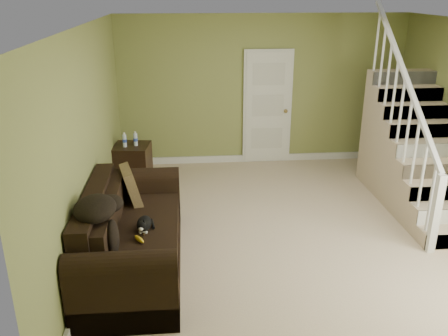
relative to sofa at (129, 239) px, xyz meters
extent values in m
cube|color=tan|center=(2.02, 0.65, -0.36)|extent=(5.00, 5.50, 0.01)
cube|color=white|center=(2.02, 0.65, 2.24)|extent=(5.00, 5.50, 0.01)
cube|color=#88924E|center=(2.02, 3.40, 0.94)|extent=(5.00, 0.04, 2.60)
cube|color=#88924E|center=(2.02, -2.10, 0.94)|extent=(5.00, 0.04, 2.60)
cube|color=#88924E|center=(-0.48, 0.65, 0.94)|extent=(0.04, 5.50, 2.60)
cube|color=white|center=(2.02, 3.37, -0.30)|extent=(5.00, 0.04, 0.12)
cube|color=white|center=(-0.45, 0.65, -0.30)|extent=(0.04, 5.50, 0.12)
cube|color=white|center=(2.12, 3.37, 0.65)|extent=(0.86, 0.05, 2.02)
cube|color=white|center=(2.12, 3.35, 0.64)|extent=(0.78, 0.04, 1.96)
sphere|color=olive|center=(2.44, 3.30, 0.59)|extent=(0.07, 0.07, 0.07)
cylinder|color=white|center=(3.57, 0.19, 0.29)|extent=(0.04, 0.04, 0.90)
cylinder|color=white|center=(3.57, 0.46, 0.49)|extent=(0.04, 0.04, 0.90)
cube|color=tan|center=(4.02, 0.73, -0.06)|extent=(1.00, 0.27, 0.60)
cylinder|color=white|center=(3.57, 0.73, 0.69)|extent=(0.04, 0.04, 0.90)
cube|color=tan|center=(4.02, 1.00, 0.04)|extent=(1.00, 0.27, 0.80)
cylinder|color=white|center=(3.57, 1.00, 0.89)|extent=(0.04, 0.04, 0.90)
cube|color=tan|center=(4.02, 1.27, 0.14)|extent=(1.00, 0.27, 1.00)
cylinder|color=white|center=(3.57, 1.27, 1.09)|extent=(0.04, 0.04, 0.90)
cube|color=tan|center=(4.02, 1.54, 0.24)|extent=(1.00, 0.27, 1.20)
cylinder|color=white|center=(3.57, 1.54, 1.29)|extent=(0.04, 0.04, 0.90)
cube|color=tan|center=(4.02, 1.81, 0.34)|extent=(1.00, 0.27, 1.40)
cylinder|color=white|center=(3.57, 1.81, 1.49)|extent=(0.04, 0.04, 0.90)
cube|color=tan|center=(4.02, 2.08, 0.44)|extent=(1.00, 0.27, 1.60)
cylinder|color=white|center=(3.57, 2.08, 1.69)|extent=(0.04, 0.04, 0.90)
cube|color=tan|center=(4.02, 2.35, 0.54)|extent=(1.00, 0.27, 1.80)
cylinder|color=white|center=(3.57, 2.35, 1.89)|extent=(0.04, 0.04, 0.90)
cube|color=white|center=(3.57, 0.03, 0.14)|extent=(0.09, 0.09, 1.00)
cube|color=white|center=(3.57, 1.27, 1.54)|extent=(0.06, 2.46, 1.84)
cube|color=black|center=(0.05, 0.00, -0.22)|extent=(1.02, 2.36, 0.27)
cube|color=black|center=(0.16, 0.00, 0.03)|extent=(0.77, 1.78, 0.24)
cube|color=black|center=(0.05, -1.04, -0.02)|extent=(1.02, 0.27, 0.66)
cube|color=black|center=(0.05, 1.04, -0.02)|extent=(1.02, 0.27, 0.66)
cylinder|color=black|center=(0.05, -1.04, 0.31)|extent=(1.02, 0.27, 0.27)
cylinder|color=black|center=(0.05, 1.04, 0.31)|extent=(1.02, 0.27, 0.27)
cube|color=black|center=(-0.35, 0.00, 0.24)|extent=(0.21, 1.82, 0.68)
cube|color=black|center=(-0.18, 0.00, 0.33)|extent=(0.15, 1.76, 0.38)
cube|color=black|center=(-0.20, 2.46, -0.02)|extent=(0.61, 0.61, 0.66)
cylinder|color=white|center=(-0.29, 2.40, 0.41)|extent=(0.06, 0.06, 0.20)
cylinder|color=blue|center=(-0.29, 2.40, 0.41)|extent=(0.07, 0.07, 0.05)
cylinder|color=white|center=(-0.29, 2.40, 0.52)|extent=(0.03, 0.03, 0.03)
cylinder|color=white|center=(-0.12, 2.44, 0.41)|extent=(0.06, 0.06, 0.20)
cylinder|color=blue|center=(-0.12, 2.44, 0.41)|extent=(0.07, 0.07, 0.05)
cylinder|color=white|center=(-0.12, 2.44, 0.52)|extent=(0.03, 0.03, 0.03)
ellipsoid|color=black|center=(0.18, -0.07, 0.22)|extent=(0.18, 0.29, 0.15)
ellipsoid|color=white|center=(0.18, -0.14, 0.20)|extent=(0.10, 0.12, 0.08)
sphere|color=black|center=(0.18, -0.22, 0.28)|extent=(0.11, 0.11, 0.10)
ellipsoid|color=white|center=(0.18, -0.26, 0.26)|extent=(0.06, 0.05, 0.05)
cone|color=black|center=(0.16, -0.21, 0.33)|extent=(0.04, 0.04, 0.04)
cone|color=black|center=(0.21, -0.21, 0.33)|extent=(0.04, 0.04, 0.04)
cylinder|color=black|center=(0.26, 0.03, 0.17)|extent=(0.06, 0.21, 0.03)
ellipsoid|color=gold|center=(0.15, -0.33, 0.18)|extent=(0.14, 0.18, 0.05)
cube|color=#49311D|center=(-0.02, 0.70, 0.35)|extent=(0.33, 0.50, 0.48)
ellipsoid|color=black|center=(-0.24, -0.46, 0.61)|extent=(0.42, 0.55, 0.22)
camera|label=1|loc=(0.67, -4.75, 2.64)|focal=38.00mm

